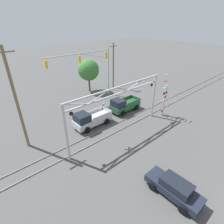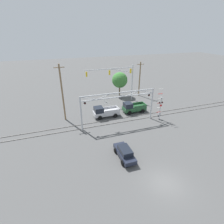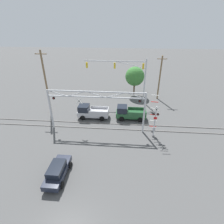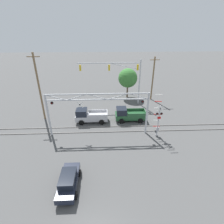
% 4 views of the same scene
% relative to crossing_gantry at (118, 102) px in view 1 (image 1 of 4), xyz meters
% --- Properties ---
extents(rail_track_near, '(80.00, 0.08, 0.10)m').
position_rel_crossing_gantry_xyz_m(rail_track_near, '(0.01, 0.28, -4.07)').
color(rail_track_near, gray).
rests_on(rail_track_near, ground_plane).
extents(rail_track_far, '(80.00, 0.08, 0.10)m').
position_rel_crossing_gantry_xyz_m(rail_track_far, '(0.01, 1.72, -4.07)').
color(rail_track_far, gray).
rests_on(rail_track_far, ground_plane).
extents(crossing_gantry, '(13.39, 0.29, 5.98)m').
position_rel_crossing_gantry_xyz_m(crossing_gantry, '(0.00, 0.00, 0.00)').
color(crossing_gantry, '#B7BABF').
rests_on(crossing_gantry, ground_plane).
extents(crossing_signal_mast, '(1.28, 0.35, 6.08)m').
position_rel_crossing_gantry_xyz_m(crossing_signal_mast, '(7.92, -0.85, -1.85)').
color(crossing_signal_mast, '#B7BABF').
rests_on(crossing_signal_mast, ground_plane).
extents(traffic_signal_span, '(11.29, 0.39, 8.39)m').
position_rel_crossing_gantry_xyz_m(traffic_signal_span, '(4.61, 10.34, 1.70)').
color(traffic_signal_span, '#B7BABF').
rests_on(traffic_signal_span, ground_plane).
extents(pickup_truck_lead, '(4.96, 2.23, 2.16)m').
position_rel_crossing_gantry_xyz_m(pickup_truck_lead, '(-1.52, 3.52, -3.11)').
color(pickup_truck_lead, '#B7B7BC').
rests_on(pickup_truck_lead, ground_plane).
extents(pickup_truck_following, '(4.73, 2.23, 2.16)m').
position_rel_crossing_gantry_xyz_m(pickup_truck_following, '(4.61, 3.69, -3.11)').
color(pickup_truck_following, '#23512D').
rests_on(pickup_truck_following, ground_plane).
extents(sedan_waiting, '(1.86, 4.38, 1.56)m').
position_rel_crossing_gantry_xyz_m(sedan_waiting, '(-2.57, -8.98, -3.32)').
color(sedan_waiting, '#1E2333').
rests_on(sedan_waiting, ground_plane).
extents(utility_pole_left, '(1.80, 0.28, 10.38)m').
position_rel_crossing_gantry_xyz_m(utility_pole_left, '(-8.88, 4.79, 1.22)').
color(utility_pole_left, brown).
rests_on(utility_pole_left, ground_plane).
extents(utility_pole_right, '(1.80, 0.28, 8.52)m').
position_rel_crossing_gantry_xyz_m(utility_pole_right, '(10.41, 12.43, 0.28)').
color(utility_pole_right, brown).
rests_on(utility_pole_right, ground_plane).
extents(background_tree_beyond_span, '(3.87, 3.87, 6.02)m').
position_rel_crossing_gantry_xyz_m(background_tree_beyond_span, '(5.68, 13.94, -0.05)').
color(background_tree_beyond_span, brown).
rests_on(background_tree_beyond_span, ground_plane).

